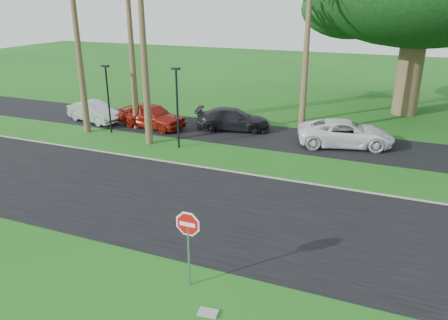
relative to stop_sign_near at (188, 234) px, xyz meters
The scene contains 12 objects.
ground 3.52m from the stop_sign_near, 99.46° to the left, with size 120.00×120.00×0.00m, color #1C5415.
road 5.33m from the stop_sign_near, 95.71° to the left, with size 120.00×8.00×0.02m, color black.
parking_strip 15.61m from the stop_sign_near, 91.85° to the left, with size 120.00×5.00×0.02m, color black.
curb 9.23m from the stop_sign_near, 93.16° to the left, with size 120.00×0.12×0.06m, color gray.
stop_sign_near is the anchor object (origin of this frame).
streetlight_left 17.34m from the stop_sign_near, 133.83° to the left, with size 0.45×0.25×4.34m.
streetlight_right 13.24m from the stop_sign_near, 119.48° to the left, with size 0.45×0.25×4.64m.
car_silver 20.42m from the stop_sign_near, 135.86° to the left, with size 1.49×4.27×1.41m, color silver.
car_red 17.71m from the stop_sign_near, 124.85° to the left, with size 1.92×4.77×1.63m, color maroon.
car_dark 16.86m from the stop_sign_near, 106.87° to the left, with size 1.98×4.87×1.41m, color black.
car_minivan 15.71m from the stop_sign_near, 80.95° to the left, with size 2.53×5.50×1.53m, color white.
utility_slab 2.26m from the stop_sign_near, 42.57° to the right, with size 0.55×0.35×0.06m, color gray.
Camera 1 is at (5.74, -12.92, 8.24)m, focal length 35.00 mm.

